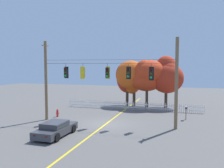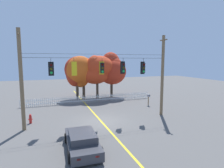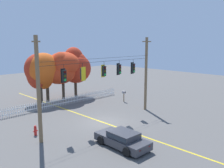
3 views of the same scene
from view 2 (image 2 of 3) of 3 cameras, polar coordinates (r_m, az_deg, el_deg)
The scene contains 16 objects.
ground at distance 17.01m, azimuth -3.36°, elevation -11.40°, with size 80.00×80.00×0.00m, color #565451.
lane_centerline_stripe at distance 17.01m, azimuth -3.36°, elevation -11.39°, with size 0.16×36.00×0.01m, color gold.
signal_support_span at distance 16.18m, azimuth -3.46°, elevation 2.12°, with size 12.87×1.10×7.84m.
traffic_signal_eastbound_side at distance 15.53m, azimuth -18.22°, elevation 4.47°, with size 0.43×0.38×1.44m.
traffic_signal_southbound_primary at distance 15.65m, azimuth -11.60°, elevation 4.67°, with size 0.43×0.38×1.46m.
traffic_signal_westbound_side at distance 16.17m, azimuth -3.06°, elevation 4.96°, with size 0.43×0.38×1.43m.
traffic_signal_northbound_secondary at distance 16.83m, azimuth 3.42°, elevation 5.07°, with size 0.43×0.38×1.43m.
traffic_signal_northbound_primary at distance 17.72m, azimuth 9.56°, elevation 4.93°, with size 0.43×0.38×1.50m.
white_picket_fence at distance 24.35m, azimuth -6.58°, elevation -4.51°, with size 16.77×0.06×0.98m.
autumn_maple_near_fence at distance 26.85m, azimuth -10.83°, elevation 4.05°, with size 3.67×3.05×6.02m.
autumn_maple_mid at distance 26.63m, azimuth -9.59°, elevation 4.08°, with size 4.04×3.33×6.07m.
autumn_oak_far_east at distance 26.63m, azimuth -4.72°, elevation 4.42°, with size 4.73×3.91×6.16m.
autumn_maple_far_west at distance 27.70m, azimuth 0.08°, elevation 4.56°, with size 4.19×3.52×6.68m.
parked_car at distance 11.89m, azimuth -9.19°, elevation -16.83°, with size 1.98×4.21×1.15m.
fire_hydrant at distance 17.84m, azimuth -23.81°, elevation -9.77°, with size 0.38×0.22×0.81m.
roadside_mailbox at distance 23.07m, azimuth 11.17°, elevation -3.70°, with size 0.25×0.44×1.36m.
Camera 2 is at (-4.40, -15.50, 5.43)m, focal length 29.70 mm.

